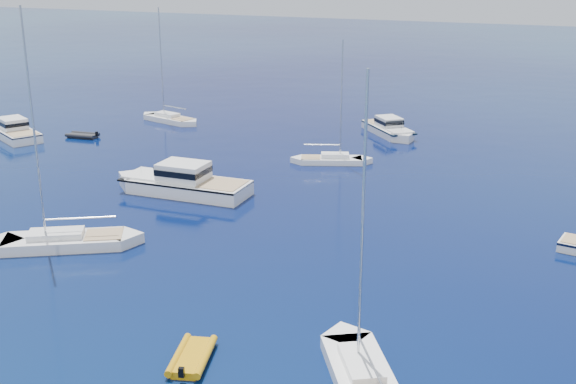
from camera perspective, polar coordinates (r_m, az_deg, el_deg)
name	(u,v)px	position (r m, az deg, el deg)	size (l,w,h in m)	color
motor_cruiser_centre	(182,193)	(57.67, -8.41, -0.06)	(3.72, 12.14, 3.19)	white
motor_cruiser_far_l	(14,137)	(80.36, -20.91, 4.09)	(3.09, 10.09, 2.65)	white
motor_cruiser_horizon	(389,135)	(76.87, 8.02, 4.52)	(2.79, 9.13, 2.40)	silver
sailboat_mid_l	(64,247)	(48.71, -17.31, -4.16)	(2.78, 10.69, 15.72)	silver
sailboat_centre	(331,163)	(65.55, 3.46, 2.31)	(2.04, 7.83, 11.51)	white
sailboat_far_l	(170,122)	(83.45, -9.35, 5.52)	(2.32, 8.94, 13.14)	white
tender_yellow	(192,361)	(34.38, -7.59, -13.14)	(1.98, 3.59, 0.95)	#C5890B
tender_grey_far	(83,137)	(77.89, -15.95, 4.17)	(1.88, 3.38, 0.95)	black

